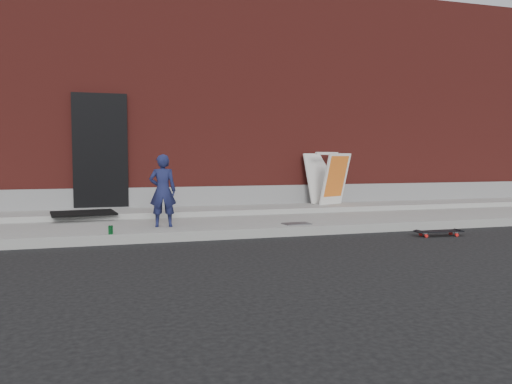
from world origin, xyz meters
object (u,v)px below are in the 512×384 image
object	(u,v)px
child	(163,191)
pizza_sign	(328,178)
soda_can	(111,230)
skateboard	(439,232)

from	to	relation	value
child	pizza_sign	size ratio (longest dim) A/B	1.03
child	soda_can	size ratio (longest dim) A/B	9.25
soda_can	pizza_sign	bearing A→B (deg)	28.94
child	pizza_sign	xyz separation A→B (m)	(3.75, 1.93, 0.08)
child	soda_can	distance (m)	1.13
skateboard	pizza_sign	world-z (taller)	pizza_sign
pizza_sign	soda_can	distance (m)	5.25
skateboard	pizza_sign	size ratio (longest dim) A/B	0.69
child	skateboard	xyz separation A→B (m)	(4.25, -1.27, -0.66)
pizza_sign	soda_can	size ratio (longest dim) A/B	8.96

